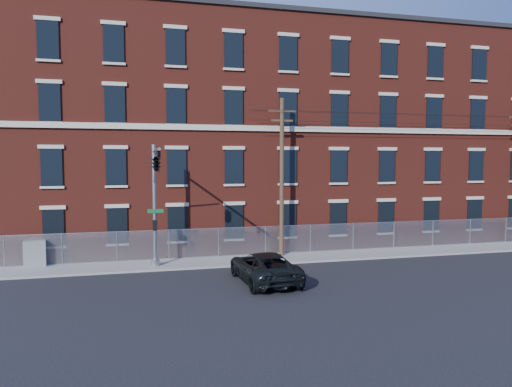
{
  "coord_description": "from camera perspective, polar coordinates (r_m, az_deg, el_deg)",
  "views": [
    {
      "loc": [
        -7.07,
        -23.47,
        6.23
      ],
      "look_at": [
        -0.1,
        4.0,
        4.25
      ],
      "focal_mm": 33.59,
      "sensor_mm": 36.0,
      "label": 1
    }
  ],
  "objects": [
    {
      "name": "utility_cabinet",
      "position": [
        30.49,
        -24.85,
        -6.52
      ],
      "size": [
        1.26,
        0.75,
        1.48
      ],
      "primitive_type": "cube",
      "rotation": [
        0.0,
        0.0,
        0.14
      ],
      "color": "slate",
      "rests_on": "sidewalk"
    },
    {
      "name": "mill_building",
      "position": [
        42.03,
        12.85,
        6.52
      ],
      "size": [
        55.3,
        14.32,
        16.3
      ],
      "color": "maroon",
      "rests_on": "ground"
    },
    {
      "name": "utility_pole_near",
      "position": [
        30.47,
        3.09,
        2.31
      ],
      "size": [
        1.8,
        0.28,
        10.0
      ],
      "color": "#4C3726",
      "rests_on": "ground"
    },
    {
      "name": "pickup_truck",
      "position": [
        24.73,
        0.99,
        -8.75
      ],
      "size": [
        2.83,
        5.7,
        1.55
      ],
      "primitive_type": "imported",
      "rotation": [
        0.0,
        0.0,
        3.19
      ],
      "color": "black",
      "rests_on": "ground"
    },
    {
      "name": "sidewalk",
      "position": [
        34.82,
        19.38,
        -6.44
      ],
      "size": [
        65.0,
        3.0,
        0.12
      ],
      "primitive_type": "cube",
      "color": "gray",
      "rests_on": "ground"
    },
    {
      "name": "traffic_signal_mast",
      "position": [
        25.69,
        -11.85,
        2.03
      ],
      "size": [
        0.9,
        6.75,
        7.0
      ],
      "color": "#9EA0A5",
      "rests_on": "ground"
    },
    {
      "name": "ground",
      "position": [
        25.29,
        2.49,
        -10.27
      ],
      "size": [
        140.0,
        140.0,
        0.0
      ],
      "primitive_type": "plane",
      "color": "black",
      "rests_on": "ground"
    },
    {
      "name": "chain_link_fence",
      "position": [
        35.73,
        18.26,
        -4.53
      ],
      "size": [
        59.06,
        0.06,
        1.85
      ],
      "color": "#A5A8AD",
      "rests_on": "ground"
    }
  ]
}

